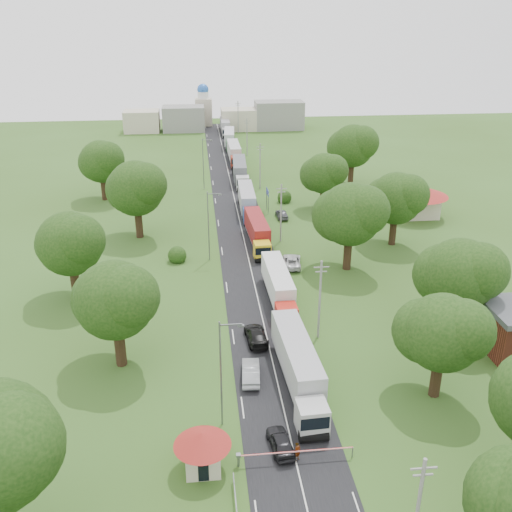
{
  "coord_description": "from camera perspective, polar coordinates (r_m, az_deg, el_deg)",
  "views": [
    {
      "loc": [
        -6.74,
        -58.98,
        32.44
      ],
      "look_at": [
        0.44,
        8.77,
        3.0
      ],
      "focal_mm": 40.0,
      "sensor_mm": 36.0,
      "label": 1
    }
  ],
  "objects": [
    {
      "name": "ground",
      "position": [
        67.65,
        0.41,
        -5.28
      ],
      "size": [
        260.0,
        260.0,
        0.0
      ],
      "primitive_type": "plane",
      "color": "#33511B",
      "rests_on": "ground"
    },
    {
      "name": "road",
      "position": [
        85.65,
        -1.08,
        1.11
      ],
      "size": [
        8.0,
        200.0,
        0.04
      ],
      "primitive_type": "cube",
      "color": "black",
      "rests_on": "ground"
    },
    {
      "name": "boom_barrier",
      "position": [
        46.68,
        2.3,
        -19.17
      ],
      "size": [
        9.22,
        0.35,
        1.18
      ],
      "color": "slate",
      "rests_on": "ground"
    },
    {
      "name": "guard_booth",
      "position": [
        45.51,
        -5.37,
        -18.45
      ],
      "size": [
        4.4,
        4.4,
        3.45
      ],
      "color": "beige",
      "rests_on": "ground"
    },
    {
      "name": "info_sign",
      "position": [
        99.2,
        1.15,
        6.1
      ],
      "size": [
        0.12,
        3.1,
        4.1
      ],
      "color": "slate",
      "rests_on": "ground"
    },
    {
      "name": "pole_1",
      "position": [
        60.18,
        6.4,
        -4.25
      ],
      "size": [
        1.6,
        0.24,
        9.0
      ],
      "color": "gray",
      "rests_on": "ground"
    },
    {
      "name": "pole_2",
      "position": [
        85.54,
        2.52,
        4.41
      ],
      "size": [
        1.6,
        0.24,
        9.0
      ],
      "color": "gray",
      "rests_on": "ground"
    },
    {
      "name": "pole_3",
      "position": [
        112.16,
        0.41,
        9.04
      ],
      "size": [
        1.6,
        0.24,
        9.0
      ],
      "color": "gray",
      "rests_on": "ground"
    },
    {
      "name": "pole_4",
      "position": [
        139.32,
        -0.91,
        11.88
      ],
      "size": [
        1.6,
        0.24,
        9.0
      ],
      "color": "gray",
      "rests_on": "ground"
    },
    {
      "name": "pole_5",
      "position": [
        166.76,
        -1.81,
        13.78
      ],
      "size": [
        1.6,
        0.24,
        9.0
      ],
      "color": "gray",
      "rests_on": "ground"
    },
    {
      "name": "lamp_0",
      "position": [
        47.38,
        -3.36,
        -11.26
      ],
      "size": [
        2.03,
        0.22,
        10.0
      ],
      "color": "slate",
      "rests_on": "ground"
    },
    {
      "name": "lamp_1",
      "position": [
        78.73,
        -4.68,
        3.32
      ],
      "size": [
        2.03,
        0.22,
        10.0
      ],
      "color": "slate",
      "rests_on": "ground"
    },
    {
      "name": "lamp_2",
      "position": [
        112.26,
        -5.23,
        9.42
      ],
      "size": [
        2.03,
        0.22,
        10.0
      ],
      "color": "slate",
      "rests_on": "ground"
    },
    {
      "name": "tree_2",
      "position": [
        52.81,
        18.1,
        -7.22
      ],
      "size": [
        8.0,
        8.0,
        10.1
      ],
      "color": "#382616",
      "rests_on": "ground"
    },
    {
      "name": "tree_3",
      "position": [
        62.97,
        19.67,
        -1.69
      ],
      "size": [
        8.8,
        8.8,
        11.07
      ],
      "color": "#382616",
      "rests_on": "ground"
    },
    {
      "name": "tree_4",
      "position": [
        76.0,
        9.36,
        4.17
      ],
      "size": [
        9.6,
        9.6,
        12.05
      ],
      "color": "#382616",
      "rests_on": "ground"
    },
    {
      "name": "tree_5",
      "position": [
        86.09,
        13.8,
        5.65
      ],
      "size": [
        8.8,
        8.8,
        11.07
      ],
      "color": "#382616",
      "rests_on": "ground"
    },
    {
      "name": "tree_6",
      "position": [
        99.99,
        6.78,
        8.23
      ],
      "size": [
        8.0,
        8.0,
        10.1
      ],
      "color": "#382616",
      "rests_on": "ground"
    },
    {
      "name": "tree_7",
      "position": [
        116.03,
        9.63,
        10.81
      ],
      "size": [
        9.6,
        9.6,
        12.05
      ],
      "color": "#382616",
      "rests_on": "ground"
    },
    {
      "name": "tree_10",
      "position": [
        55.85,
        -13.93,
        -4.22
      ],
      "size": [
        8.8,
        8.8,
        11.07
      ],
      "color": "#382616",
      "rests_on": "ground"
    },
    {
      "name": "tree_11",
      "position": [
        70.59,
        -18.12,
        1.23
      ],
      "size": [
        8.8,
        8.8,
        11.07
      ],
      "color": "#382616",
      "rests_on": "ground"
    },
    {
      "name": "tree_12",
      "position": [
        88.16,
        -11.92,
        6.67
      ],
      "size": [
        9.6,
        9.6,
        12.05
      ],
      "color": "#382616",
      "rests_on": "ground"
    },
    {
      "name": "tree_13",
      "position": [
        108.53,
        -15.23,
        9.12
      ],
      "size": [
        8.8,
        8.8,
        11.07
      ],
      "color": "#382616",
      "rests_on": "ground"
    },
    {
      "name": "house_cream",
      "position": [
        100.48,
        15.77,
        5.83
      ],
      "size": [
        10.08,
        10.08,
        5.8
      ],
      "color": "beige",
      "rests_on": "ground"
    },
    {
      "name": "distant_town",
      "position": [
        171.6,
        -3.58,
        13.61
      ],
      "size": [
        52.0,
        8.0,
        8.0
      ],
      "color": "gray",
      "rests_on": "ground"
    },
    {
      "name": "church",
      "position": [
        179.06,
        -5.27,
        14.59
      ],
      "size": [
        5.0,
        5.0,
        12.3
      ],
      "color": "beige",
      "rests_on": "ground"
    },
    {
      "name": "truck_0",
      "position": [
        53.73,
        4.27,
        -10.91
      ],
      "size": [
        3.19,
        15.25,
        4.22
      ],
      "color": "#B9B9B9",
      "rests_on": "ground"
    },
    {
      "name": "truck_1",
      "position": [
        68.27,
        2.28,
        -3.07
      ],
      "size": [
        2.68,
        14.01,
        3.88
      ],
      "color": "red",
      "rests_on": "ground"
    },
    {
      "name": "truck_2",
      "position": [
        85.17,
        0.17,
        2.46
      ],
      "size": [
        2.9,
        13.93,
        3.85
      ],
      "color": "yellow",
      "rests_on": "ground"
    },
    {
      "name": "truck_3",
      "position": [
        99.12,
        -0.89,
        5.55
      ],
      "size": [
        2.74,
        14.35,
        3.97
      ],
      "color": "#1A489F",
      "rests_on": "ground"
    },
    {
      "name": "truck_4",
      "position": [
        117.63,
        -1.62,
        8.47
      ],
      "size": [
        3.19,
        15.03,
        4.15
      ],
      "color": "silver",
      "rests_on": "ground"
    },
    {
      "name": "truck_5",
      "position": [
        133.87,
        -2.18,
        10.28
      ],
      "size": [
        2.56,
        14.6,
        4.05
      ],
      "color": "#A62B19",
      "rests_on": "ground"
    },
    {
      "name": "truck_6",
      "position": [
        149.51,
        -2.66,
        11.65
      ],
      "size": [
        3.26,
        14.57,
        4.02
      ],
      "color": "#215A2A",
      "rests_on": "ground"
    },
    {
      "name": "truck_7",
      "position": [
        166.48,
        -3.11,
        12.81
      ],
      "size": [
        2.44,
        13.82,
        3.83
      ],
      "color": "#A4A4A4",
      "rests_on": "ground"
    },
    {
      "name": "car_lane_front",
      "position": [
        47.95,
        2.47,
        -18.1
      ],
      "size": [
        2.14,
        4.29,
        1.41
      ],
      "primitive_type": "imported",
      "rotation": [
        0.0,
        0.0,
        3.26
      ],
      "color": "black",
      "rests_on": "ground"
    },
    {
      "name": "car_lane_mid",
      "position": [
        55.37,
        -0.52,
        -11.52
      ],
      "size": [
        2.0,
        4.79,
        1.54
      ],
      "primitive_type": "imported",
      "rotation": [
        0.0,
        0.0,
        3.06
      ],
      "color": "#A1A4A9",
      "rests_on": "ground"
    },
    {
      "name": "car_lane_rear",
      "position": [
        61.0,
        0.01,
        -7.93
      ],
      "size": [
        2.46,
        5.28,
        1.49
      ],
      "primitive_type": "imported",
      "rotation": [
        0.0,
        0.0,
        3.21
      ],
      "color": "black",
      "rests_on": "ground"
    },
    {
      "name": "car_verge_near",
      "position": [
        78.41,
        3.61,
        -0.53
      ],
      "size": [
        3.17,
        5.55,
        1.46
      ],
      "primitive_type": "imported",
      "rotation": [
        0.0,
        0.0,
        2.99
      ],
      "color": "silver",
      "rests_on": "ground"
    },
    {
      "name": "car_verge_far",
      "position": [
        96.78,
        2.59,
        4.22
      ],
      "size": [
        1.91,
        4.36,
        1.46
      ],
      "primitive_type": "imported",
      "rotation": [
        0.0,
        0.0,
        3.19
      ],
      "color": "#525459",
      "rests_on": "ground"
    },
    {
      "name": "pedestrian_near",
      "position": [
        47.05,
        4.16,
        -18.95
      ],
      "size": [
        0.7,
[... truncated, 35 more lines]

